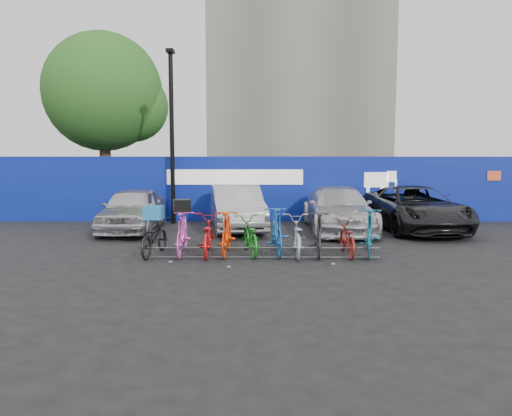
{
  "coord_description": "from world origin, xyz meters",
  "views": [
    {
      "loc": [
        -0.13,
        -12.4,
        2.59
      ],
      "look_at": [
        -0.2,
        2.0,
        0.95
      ],
      "focal_mm": 35.0,
      "sensor_mm": 36.0,
      "label": 1
    }
  ],
  "objects_px": {
    "bike_1": "(182,233)",
    "car_0": "(133,209)",
    "bike_rack": "(264,253)",
    "car_1": "(237,207)",
    "bike_0": "(154,237)",
    "bike_5": "(277,231)",
    "bike_6": "(296,236)",
    "bike_4": "(250,236)",
    "lamppost": "(172,132)",
    "bike_2": "(207,235)",
    "bike_3": "(227,233)",
    "car_2": "(338,209)",
    "car_3": "(414,208)",
    "bike_7": "(319,234)",
    "bike_9": "(370,232)",
    "tree": "(109,95)",
    "bike_8": "(347,238)"
  },
  "relations": [
    {
      "from": "bike_rack",
      "to": "car_3",
      "type": "xyz_separation_m",
      "value": [
        5.02,
        4.55,
        0.56
      ]
    },
    {
      "from": "bike_5",
      "to": "bike_0",
      "type": "bearing_deg",
      "value": -1.4
    },
    {
      "from": "bike_rack",
      "to": "car_0",
      "type": "height_order",
      "value": "car_0"
    },
    {
      "from": "car_1",
      "to": "bike_4",
      "type": "height_order",
      "value": "car_1"
    },
    {
      "from": "bike_rack",
      "to": "bike_1",
      "type": "relative_size",
      "value": 3.06
    },
    {
      "from": "car_0",
      "to": "car_1",
      "type": "height_order",
      "value": "car_1"
    },
    {
      "from": "bike_4",
      "to": "bike_6",
      "type": "relative_size",
      "value": 0.95
    },
    {
      "from": "car_0",
      "to": "tree",
      "type": "bearing_deg",
      "value": 110.86
    },
    {
      "from": "car_2",
      "to": "bike_7",
      "type": "height_order",
      "value": "car_2"
    },
    {
      "from": "car_2",
      "to": "car_3",
      "type": "bearing_deg",
      "value": 1.84
    },
    {
      "from": "bike_4",
      "to": "bike_0",
      "type": "bearing_deg",
      "value": -7.43
    },
    {
      "from": "car_2",
      "to": "bike_9",
      "type": "distance_m",
      "value": 3.98
    },
    {
      "from": "car_3",
      "to": "bike_5",
      "type": "bearing_deg",
      "value": -144.24
    },
    {
      "from": "bike_0",
      "to": "bike_9",
      "type": "relative_size",
      "value": 0.88
    },
    {
      "from": "bike_5",
      "to": "bike_7",
      "type": "height_order",
      "value": "bike_5"
    },
    {
      "from": "car_0",
      "to": "bike_rack",
      "type": "bearing_deg",
      "value": -46.41
    },
    {
      "from": "tree",
      "to": "bike_6",
      "type": "bearing_deg",
      "value": -53.34
    },
    {
      "from": "bike_2",
      "to": "tree",
      "type": "bearing_deg",
      "value": -64.68
    },
    {
      "from": "car_1",
      "to": "bike_3",
      "type": "distance_m",
      "value": 4.17
    },
    {
      "from": "car_2",
      "to": "bike_4",
      "type": "height_order",
      "value": "car_2"
    },
    {
      "from": "car_0",
      "to": "bike_2",
      "type": "relative_size",
      "value": 2.18
    },
    {
      "from": "bike_6",
      "to": "bike_4",
      "type": "bearing_deg",
      "value": -5.57
    },
    {
      "from": "car_2",
      "to": "bike_5",
      "type": "height_order",
      "value": "car_2"
    },
    {
      "from": "tree",
      "to": "bike_rack",
      "type": "distance_m",
      "value": 13.55
    },
    {
      "from": "car_1",
      "to": "bike_rack",
      "type": "bearing_deg",
      "value": -87.89
    },
    {
      "from": "bike_1",
      "to": "car_0",
      "type": "bearing_deg",
      "value": -60.98
    },
    {
      "from": "car_1",
      "to": "bike_0",
      "type": "height_order",
      "value": "car_1"
    },
    {
      "from": "bike_8",
      "to": "car_0",
      "type": "bearing_deg",
      "value": -32.3
    },
    {
      "from": "car_2",
      "to": "bike_7",
      "type": "bearing_deg",
      "value": -105.76
    },
    {
      "from": "bike_rack",
      "to": "bike_6",
      "type": "distance_m",
      "value": 0.99
    },
    {
      "from": "lamppost",
      "to": "car_2",
      "type": "distance_m",
      "value": 6.42
    },
    {
      "from": "car_3",
      "to": "car_2",
      "type": "bearing_deg",
      "value": 177.9
    },
    {
      "from": "car_2",
      "to": "bike_6",
      "type": "xyz_separation_m",
      "value": [
        -1.66,
        -4.0,
        -0.22
      ]
    },
    {
      "from": "bike_5",
      "to": "bike_6",
      "type": "relative_size",
      "value": 1.05
    },
    {
      "from": "bike_4",
      "to": "bike_3",
      "type": "bearing_deg",
      "value": -1.07
    },
    {
      "from": "bike_7",
      "to": "bike_rack",
      "type": "bearing_deg",
      "value": 23.74
    },
    {
      "from": "bike_5",
      "to": "bike_4",
      "type": "bearing_deg",
      "value": -3.7
    },
    {
      "from": "car_0",
      "to": "bike_0",
      "type": "distance_m",
      "value": 4.14
    },
    {
      "from": "tree",
      "to": "bike_6",
      "type": "height_order",
      "value": "tree"
    },
    {
      "from": "bike_1",
      "to": "bike_4",
      "type": "bearing_deg",
      "value": -178.18
    },
    {
      "from": "bike_4",
      "to": "bike_6",
      "type": "distance_m",
      "value": 1.18
    },
    {
      "from": "bike_1",
      "to": "bike_7",
      "type": "relative_size",
      "value": 1.01
    },
    {
      "from": "lamppost",
      "to": "bike_rack",
      "type": "height_order",
      "value": "lamppost"
    },
    {
      "from": "lamppost",
      "to": "bike_8",
      "type": "distance_m",
      "value": 8.15
    },
    {
      "from": "bike_6",
      "to": "bike_7",
      "type": "relative_size",
      "value": 1.04
    },
    {
      "from": "car_2",
      "to": "bike_rack",
      "type": "bearing_deg",
      "value": -119.51
    },
    {
      "from": "bike_2",
      "to": "bike_5",
      "type": "height_order",
      "value": "bike_5"
    },
    {
      "from": "bike_4",
      "to": "car_0",
      "type": "bearing_deg",
      "value": -54.58
    },
    {
      "from": "car_1",
      "to": "bike_1",
      "type": "bearing_deg",
      "value": -114.18
    },
    {
      "from": "bike_3",
      "to": "bike_9",
      "type": "xyz_separation_m",
      "value": [
        3.56,
        -0.02,
        0.04
      ]
    }
  ]
}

